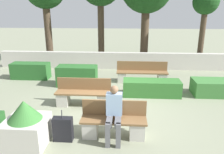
# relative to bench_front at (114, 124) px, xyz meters

# --- Properties ---
(ground_plane) EXTENTS (60.00, 60.00, 0.00)m
(ground_plane) POSITION_rel_bench_front_xyz_m (-0.25, 1.55, -0.33)
(ground_plane) COLOR gray
(perimeter_wall) EXTENTS (12.44, 0.30, 0.87)m
(perimeter_wall) POSITION_rel_bench_front_xyz_m (-0.25, 6.49, 0.10)
(perimeter_wall) COLOR beige
(perimeter_wall) RESTS_ON ground_plane
(bench_front) EXTENTS (1.61, 0.48, 0.87)m
(bench_front) POSITION_rel_bench_front_xyz_m (0.00, 0.00, 0.00)
(bench_front) COLOR brown
(bench_front) RESTS_ON ground_plane
(bench_left_side) EXTENTS (1.79, 0.49, 0.87)m
(bench_left_side) POSITION_rel_bench_front_xyz_m (-1.10, 1.76, 0.01)
(bench_left_side) COLOR brown
(bench_left_side) RESTS_ON ground_plane
(bench_right_side) EXTENTS (2.18, 0.49, 0.87)m
(bench_right_side) POSITION_rel_bench_front_xyz_m (0.97, 4.29, 0.02)
(bench_right_side) COLOR brown
(bench_right_side) RESTS_ON ground_plane
(person_seated_man) EXTENTS (0.38, 0.64, 1.34)m
(person_seated_man) POSITION_rel_bench_front_xyz_m (0.01, -0.14, 0.41)
(person_seated_man) COLOR slate
(person_seated_man) RESTS_ON ground_plane
(hedge_block_near_left) EXTENTS (1.39, 0.88, 0.56)m
(hedge_block_near_left) POSITION_rel_bench_front_xyz_m (3.45, 2.98, -0.05)
(hedge_block_near_left) COLOR #3D7A38
(hedge_block_near_left) RESTS_ON ground_plane
(hedge_block_near_right) EXTENTS (1.68, 0.63, 0.72)m
(hedge_block_near_right) POSITION_rel_bench_front_xyz_m (-4.05, 4.49, 0.03)
(hedge_block_near_right) COLOR #286028
(hedge_block_near_right) RESTS_ON ground_plane
(hedge_block_mid_left) EXTENTS (1.62, 0.71, 0.83)m
(hedge_block_mid_left) POSITION_rel_bench_front_xyz_m (-1.72, 3.68, 0.08)
(hedge_block_mid_left) COLOR #286028
(hedge_block_mid_left) RESTS_ON ground_plane
(hedge_block_far_left) EXTENTS (2.07, 0.68, 0.57)m
(hedge_block_far_left) POSITION_rel_bench_front_xyz_m (1.22, 2.78, -0.04)
(hedge_block_far_left) COLOR #33702D
(hedge_block_far_left) RESTS_ON ground_plane
(planter_corner_left) EXTENTS (0.91, 0.91, 1.10)m
(planter_corner_left) POSITION_rel_bench_front_xyz_m (-1.98, -0.49, 0.18)
(planter_corner_left) COLOR beige
(planter_corner_left) RESTS_ON ground_plane
(suitcase) EXTENTS (0.47, 0.20, 0.80)m
(suitcase) POSITION_rel_bench_front_xyz_m (-1.20, -0.28, -0.03)
(suitcase) COLOR black
(suitcase) RESTS_ON ground_plane
(tree_rightmost) EXTENTS (1.31, 1.31, 4.07)m
(tree_rightmost) POSITION_rel_bench_front_xyz_m (4.26, 7.18, 2.89)
(tree_rightmost) COLOR #473828
(tree_rightmost) RESTS_ON ground_plane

